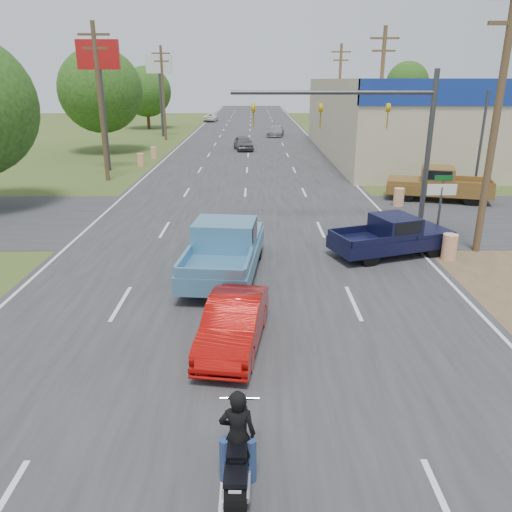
{
  "coord_description": "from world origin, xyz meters",
  "views": [
    {
      "loc": [
        0.52,
        -6.04,
        6.55
      ],
      "look_at": [
        0.58,
        8.75,
        1.3
      ],
      "focal_mm": 35.0,
      "sensor_mm": 36.0,
      "label": 1
    }
  ],
  "objects_px": {
    "red_convertible": "(233,324)",
    "distant_car_white": "(211,118)",
    "blue_pickup": "(225,247)",
    "motorcycle": "(238,459)",
    "navy_pickup": "(394,235)",
    "rider": "(238,440)",
    "distant_car_silver": "(275,130)",
    "brown_pickup": "(436,183)",
    "distant_car_grey": "(243,143)"
  },
  "relations": [
    {
      "from": "rider",
      "to": "navy_pickup",
      "type": "height_order",
      "value": "rider"
    },
    {
      "from": "motorcycle",
      "to": "navy_pickup",
      "type": "relative_size",
      "value": 0.45
    },
    {
      "from": "brown_pickup",
      "to": "distant_car_silver",
      "type": "height_order",
      "value": "brown_pickup"
    },
    {
      "from": "blue_pickup",
      "to": "brown_pickup",
      "type": "relative_size",
      "value": 1.0
    },
    {
      "from": "blue_pickup",
      "to": "distant_car_silver",
      "type": "relative_size",
      "value": 1.3
    },
    {
      "from": "red_convertible",
      "to": "motorcycle",
      "type": "distance_m",
      "value": 4.67
    },
    {
      "from": "navy_pickup",
      "to": "brown_pickup",
      "type": "relative_size",
      "value": 0.84
    },
    {
      "from": "navy_pickup",
      "to": "distant_car_white",
      "type": "distance_m",
      "value": 67.1
    },
    {
      "from": "blue_pickup",
      "to": "brown_pickup",
      "type": "distance_m",
      "value": 16.16
    },
    {
      "from": "rider",
      "to": "navy_pickup",
      "type": "bearing_deg",
      "value": -114.97
    },
    {
      "from": "brown_pickup",
      "to": "distant_car_silver",
      "type": "distance_m",
      "value": 35.01
    },
    {
      "from": "blue_pickup",
      "to": "distant_car_white",
      "type": "distance_m",
      "value": 68.15
    },
    {
      "from": "rider",
      "to": "blue_pickup",
      "type": "bearing_deg",
      "value": -84.57
    },
    {
      "from": "blue_pickup",
      "to": "distant_car_white",
      "type": "xyz_separation_m",
      "value": [
        -6.01,
        67.89,
        -0.35
      ]
    },
    {
      "from": "distant_car_silver",
      "to": "distant_car_white",
      "type": "bearing_deg",
      "value": 120.9
    },
    {
      "from": "motorcycle",
      "to": "distant_car_silver",
      "type": "xyz_separation_m",
      "value": [
        2.93,
        55.46,
        0.16
      ]
    },
    {
      "from": "motorcycle",
      "to": "distant_car_silver",
      "type": "height_order",
      "value": "distant_car_silver"
    },
    {
      "from": "motorcycle",
      "to": "navy_pickup",
      "type": "bearing_deg",
      "value": 65.14
    },
    {
      "from": "distant_car_silver",
      "to": "distant_car_white",
      "type": "height_order",
      "value": "distant_car_silver"
    },
    {
      "from": "blue_pickup",
      "to": "navy_pickup",
      "type": "xyz_separation_m",
      "value": [
        6.5,
        1.97,
        -0.18
      ]
    },
    {
      "from": "red_convertible",
      "to": "distant_car_white",
      "type": "distance_m",
      "value": 73.36
    },
    {
      "from": "red_convertible",
      "to": "motorcycle",
      "type": "xyz_separation_m",
      "value": [
        0.25,
        -4.66,
        -0.13
      ]
    },
    {
      "from": "red_convertible",
      "to": "rider",
      "type": "height_order",
      "value": "rider"
    },
    {
      "from": "distant_car_white",
      "to": "blue_pickup",
      "type": "bearing_deg",
      "value": 96.85
    },
    {
      "from": "blue_pickup",
      "to": "brown_pickup",
      "type": "bearing_deg",
      "value": 51.12
    },
    {
      "from": "rider",
      "to": "brown_pickup",
      "type": "bearing_deg",
      "value": -115.47
    },
    {
      "from": "distant_car_white",
      "to": "navy_pickup",
      "type": "bearing_deg",
      "value": 102.53
    },
    {
      "from": "red_convertible",
      "to": "blue_pickup",
      "type": "relative_size",
      "value": 0.64
    },
    {
      "from": "navy_pickup",
      "to": "distant_car_white",
      "type": "bearing_deg",
      "value": 170.93
    },
    {
      "from": "brown_pickup",
      "to": "distant_car_white",
      "type": "xyz_separation_m",
      "value": [
        -17.41,
        56.43,
        -0.33
      ]
    },
    {
      "from": "brown_pickup",
      "to": "distant_car_silver",
      "type": "xyz_separation_m",
      "value": [
        -7.74,
        34.15,
        -0.28
      ]
    },
    {
      "from": "brown_pickup",
      "to": "distant_car_grey",
      "type": "xyz_separation_m",
      "value": [
        -11.41,
        21.38,
        -0.28
      ]
    },
    {
      "from": "distant_car_silver",
      "to": "distant_car_white",
      "type": "distance_m",
      "value": 24.29
    },
    {
      "from": "motorcycle",
      "to": "blue_pickup",
      "type": "height_order",
      "value": "blue_pickup"
    },
    {
      "from": "motorcycle",
      "to": "brown_pickup",
      "type": "relative_size",
      "value": 0.38
    },
    {
      "from": "distant_car_silver",
      "to": "distant_car_grey",
      "type": "bearing_deg",
      "value": -98.58
    },
    {
      "from": "distant_car_grey",
      "to": "distant_car_silver",
      "type": "xyz_separation_m",
      "value": [
        3.67,
        12.77,
        0.0
      ]
    },
    {
      "from": "motorcycle",
      "to": "distant_car_grey",
      "type": "bearing_deg",
      "value": 92.18
    },
    {
      "from": "red_convertible",
      "to": "distant_car_white",
      "type": "height_order",
      "value": "red_convertible"
    },
    {
      "from": "motorcycle",
      "to": "navy_pickup",
      "type": "distance_m",
      "value": 13.15
    },
    {
      "from": "motorcycle",
      "to": "distant_car_grey",
      "type": "distance_m",
      "value": 42.7
    },
    {
      "from": "blue_pickup",
      "to": "red_convertible",
      "type": "bearing_deg",
      "value": -78.8
    },
    {
      "from": "navy_pickup",
      "to": "brown_pickup",
      "type": "xyz_separation_m",
      "value": [
        4.89,
        9.49,
        0.16
      ]
    },
    {
      "from": "blue_pickup",
      "to": "navy_pickup",
      "type": "height_order",
      "value": "blue_pickup"
    },
    {
      "from": "blue_pickup",
      "to": "distant_car_white",
      "type": "relative_size",
      "value": 1.34
    },
    {
      "from": "blue_pickup",
      "to": "distant_car_silver",
      "type": "height_order",
      "value": "blue_pickup"
    },
    {
      "from": "rider",
      "to": "distant_car_grey",
      "type": "bearing_deg",
      "value": -87.82
    },
    {
      "from": "rider",
      "to": "distant_car_silver",
      "type": "distance_m",
      "value": 55.47
    },
    {
      "from": "red_convertible",
      "to": "distant_car_white",
      "type": "xyz_separation_m",
      "value": [
        -6.49,
        73.07,
        -0.02
      ]
    },
    {
      "from": "red_convertible",
      "to": "distant_car_silver",
      "type": "xyz_separation_m",
      "value": [
        3.18,
        50.79,
        0.03
      ]
    }
  ]
}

